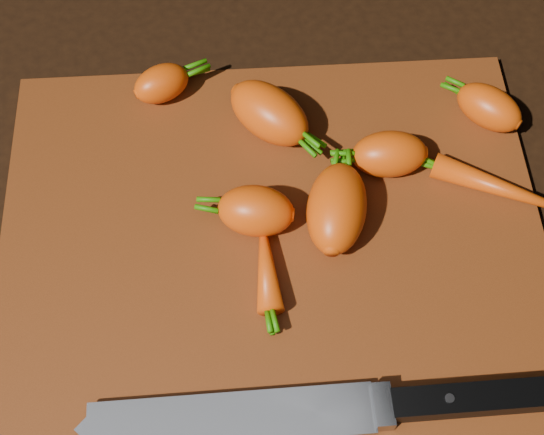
{
  "coord_description": "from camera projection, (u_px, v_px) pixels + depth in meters",
  "views": [
    {
      "loc": [
        -0.02,
        -0.32,
        0.63
      ],
      "look_at": [
        0.0,
        0.01,
        0.03
      ],
      "focal_mm": 50.0,
      "sensor_mm": 36.0,
      "label": 1
    }
  ],
  "objects": [
    {
      "name": "carrot_7",
      "position": [
        266.0,
        263.0,
        0.67
      ],
      "size": [
        0.03,
        0.09,
        0.02
      ],
      "primitive_type": "ellipsoid",
      "rotation": [
        0.0,
        0.0,
        1.6
      ],
      "color": "#E14E0F",
      "rests_on": "cutting_board"
    },
    {
      "name": "carrot_5",
      "position": [
        489.0,
        107.0,
        0.74
      ],
      "size": [
        0.08,
        0.08,
        0.04
      ],
      "primitive_type": "ellipsoid",
      "rotation": [
        0.0,
        0.0,
        2.4
      ],
      "color": "#E14E0F",
      "rests_on": "cutting_board"
    },
    {
      "name": "knife",
      "position": [
        260.0,
        416.0,
        0.6
      ],
      "size": [
        0.38,
        0.05,
        0.02
      ],
      "rotation": [
        0.0,
        0.0,
        0.02
      ],
      "color": "gray",
      "rests_on": "cutting_board"
    },
    {
      "name": "cutting_board",
      "position": [
        273.0,
        240.0,
        0.7
      ],
      "size": [
        0.5,
        0.4,
        0.01
      ],
      "primitive_type": "cube",
      "color": "brown",
      "rests_on": "ground"
    },
    {
      "name": "carrot_6",
      "position": [
        506.0,
        190.0,
        0.7
      ],
      "size": [
        0.14,
        0.09,
        0.02
      ],
      "primitive_type": "ellipsoid",
      "rotation": [
        0.0,
        0.0,
        -0.47
      ],
      "color": "#E14E0F",
      "rests_on": "cutting_board"
    },
    {
      "name": "carrot_4",
      "position": [
        162.0,
        84.0,
        0.76
      ],
      "size": [
        0.07,
        0.06,
        0.04
      ],
      "primitive_type": "ellipsoid",
      "rotation": [
        0.0,
        0.0,
        0.45
      ],
      "color": "#E14E0F",
      "rests_on": "cutting_board"
    },
    {
      "name": "carrot_2",
      "position": [
        337.0,
        208.0,
        0.68
      ],
      "size": [
        0.07,
        0.1,
        0.05
      ],
      "primitive_type": "ellipsoid",
      "rotation": [
        0.0,
        0.0,
        1.36
      ],
      "color": "#E14E0F",
      "rests_on": "cutting_board"
    },
    {
      "name": "carrot_1",
      "position": [
        269.0,
        113.0,
        0.73
      ],
      "size": [
        0.1,
        0.1,
        0.05
      ],
      "primitive_type": "ellipsoid",
      "rotation": [
        0.0,
        0.0,
        -0.78
      ],
      "color": "#E14E0F",
      "rests_on": "cutting_board"
    },
    {
      "name": "carrot_0",
      "position": [
        256.0,
        211.0,
        0.68
      ],
      "size": [
        0.08,
        0.06,
        0.05
      ],
      "primitive_type": "ellipsoid",
      "rotation": [
        0.0,
        0.0,
        2.96
      ],
      "color": "#E14E0F",
      "rests_on": "cutting_board"
    },
    {
      "name": "carrot_3",
      "position": [
        389.0,
        154.0,
        0.71
      ],
      "size": [
        0.07,
        0.04,
        0.04
      ],
      "primitive_type": "ellipsoid",
      "rotation": [
        0.0,
        0.0,
        3.15
      ],
      "color": "#E14E0F",
      "rests_on": "cutting_board"
    },
    {
      "name": "ground",
      "position": [
        273.0,
        245.0,
        0.71
      ],
      "size": [
        2.0,
        2.0,
        0.01
      ],
      "primitive_type": "cube",
      "color": "black"
    }
  ]
}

